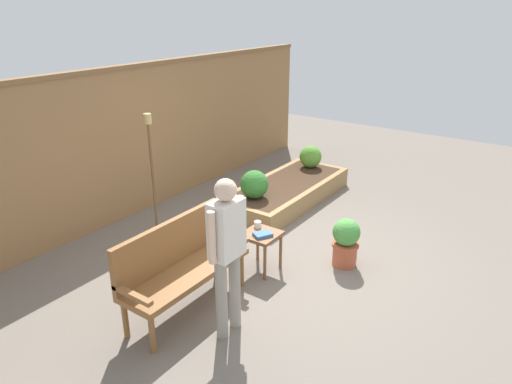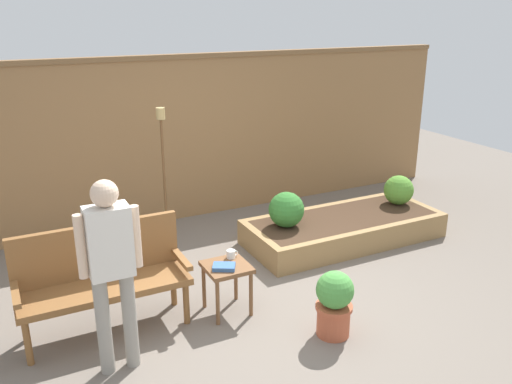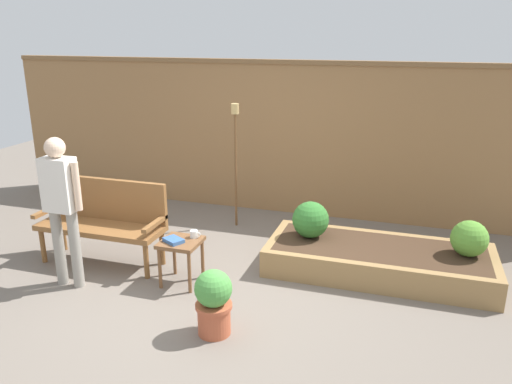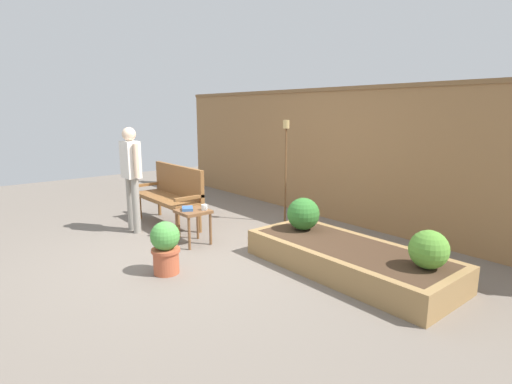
{
  "view_description": "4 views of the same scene",
  "coord_description": "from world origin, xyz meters",
  "px_view_note": "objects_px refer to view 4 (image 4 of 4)",
  "views": [
    {
      "loc": [
        -4.29,
        -2.6,
        2.93
      ],
      "look_at": [
        0.36,
        0.69,
        0.62
      ],
      "focal_mm": 32.7,
      "sensor_mm": 36.0,
      "label": 1
    },
    {
      "loc": [
        -2.1,
        -3.93,
        2.69
      ],
      "look_at": [
        0.27,
        0.75,
        0.89
      ],
      "focal_mm": 37.54,
      "sensor_mm": 36.0,
      "label": 2
    },
    {
      "loc": [
        1.82,
        -4.19,
        2.52
      ],
      "look_at": [
        0.24,
        0.82,
        0.84
      ],
      "focal_mm": 35.35,
      "sensor_mm": 36.0,
      "label": 3
    },
    {
      "loc": [
        4.23,
        -2.57,
        1.8
      ],
      "look_at": [
        0.6,
        0.43,
        0.84
      ],
      "focal_mm": 28.14,
      "sensor_mm": 36.0,
      "label": 4
    }
  ],
  "objects_px": {
    "shrub_far_corner": "(429,250)",
    "person_by_bench": "(131,170)",
    "garden_bench": "(172,191)",
    "tiki_torch": "(286,153)",
    "shrub_near_bench": "(303,214)",
    "cup_on_table": "(205,207)",
    "side_table": "(193,216)",
    "potted_boxwood": "(166,246)",
    "book_on_table": "(187,209)"
  },
  "relations": [
    {
      "from": "garden_bench",
      "to": "shrub_far_corner",
      "type": "distance_m",
      "value": 3.94
    },
    {
      "from": "side_table",
      "to": "person_by_bench",
      "type": "bearing_deg",
      "value": -160.77
    },
    {
      "from": "garden_bench",
      "to": "shrub_near_bench",
      "type": "distance_m",
      "value": 2.32
    },
    {
      "from": "cup_on_table",
      "to": "potted_boxwood",
      "type": "bearing_deg",
      "value": -57.08
    },
    {
      "from": "book_on_table",
      "to": "tiki_torch",
      "type": "bearing_deg",
      "value": 117.55
    },
    {
      "from": "shrub_near_bench",
      "to": "person_by_bench",
      "type": "relative_size",
      "value": 0.26
    },
    {
      "from": "side_table",
      "to": "potted_boxwood",
      "type": "bearing_deg",
      "value": -48.54
    },
    {
      "from": "book_on_table",
      "to": "shrub_near_bench",
      "type": "distance_m",
      "value": 1.56
    },
    {
      "from": "garden_bench",
      "to": "side_table",
      "type": "bearing_deg",
      "value": -13.8
    },
    {
      "from": "shrub_near_bench",
      "to": "garden_bench",
      "type": "bearing_deg",
      "value": -163.4
    },
    {
      "from": "book_on_table",
      "to": "shrub_far_corner",
      "type": "relative_size",
      "value": 0.53
    },
    {
      "from": "side_table",
      "to": "shrub_far_corner",
      "type": "height_order",
      "value": "shrub_far_corner"
    },
    {
      "from": "garden_bench",
      "to": "shrub_near_bench",
      "type": "height_order",
      "value": "garden_bench"
    },
    {
      "from": "tiki_torch",
      "to": "person_by_bench",
      "type": "distance_m",
      "value": 2.38
    },
    {
      "from": "side_table",
      "to": "tiki_torch",
      "type": "height_order",
      "value": "tiki_torch"
    },
    {
      "from": "book_on_table",
      "to": "potted_boxwood",
      "type": "bearing_deg",
      "value": -15.75
    },
    {
      "from": "person_by_bench",
      "to": "potted_boxwood",
      "type": "bearing_deg",
      "value": -12.06
    },
    {
      "from": "shrub_far_corner",
      "to": "shrub_near_bench",
      "type": "bearing_deg",
      "value": 180.0
    },
    {
      "from": "shrub_near_bench",
      "to": "shrub_far_corner",
      "type": "height_order",
      "value": "shrub_near_bench"
    },
    {
      "from": "shrub_near_bench",
      "to": "shrub_far_corner",
      "type": "distance_m",
      "value": 1.66
    },
    {
      "from": "tiki_torch",
      "to": "shrub_near_bench",
      "type": "bearing_deg",
      "value": -34.41
    },
    {
      "from": "shrub_near_bench",
      "to": "book_on_table",
      "type": "bearing_deg",
      "value": -141.0
    },
    {
      "from": "shrub_far_corner",
      "to": "person_by_bench",
      "type": "relative_size",
      "value": 0.24
    },
    {
      "from": "garden_bench",
      "to": "shrub_far_corner",
      "type": "xyz_separation_m",
      "value": [
        3.89,
        0.66,
        -0.06
      ]
    },
    {
      "from": "cup_on_table",
      "to": "person_by_bench",
      "type": "xyz_separation_m",
      "value": [
        -1.19,
        -0.5,
        0.42
      ]
    },
    {
      "from": "side_table",
      "to": "potted_boxwood",
      "type": "xyz_separation_m",
      "value": [
        0.67,
        -0.76,
        -0.08
      ]
    },
    {
      "from": "potted_boxwood",
      "to": "shrub_far_corner",
      "type": "bearing_deg",
      "value": 37.99
    },
    {
      "from": "shrub_far_corner",
      "to": "person_by_bench",
      "type": "bearing_deg",
      "value": -161.54
    },
    {
      "from": "shrub_far_corner",
      "to": "tiki_torch",
      "type": "relative_size",
      "value": 0.23
    },
    {
      "from": "book_on_table",
      "to": "potted_boxwood",
      "type": "height_order",
      "value": "potted_boxwood"
    },
    {
      "from": "shrub_near_bench",
      "to": "person_by_bench",
      "type": "distance_m",
      "value": 2.64
    },
    {
      "from": "cup_on_table",
      "to": "person_by_bench",
      "type": "height_order",
      "value": "person_by_bench"
    },
    {
      "from": "garden_bench",
      "to": "cup_on_table",
      "type": "xyz_separation_m",
      "value": [
        1.17,
        -0.14,
        -0.03
      ]
    },
    {
      "from": "cup_on_table",
      "to": "book_on_table",
      "type": "bearing_deg",
      "value": -130.8
    },
    {
      "from": "side_table",
      "to": "book_on_table",
      "type": "height_order",
      "value": "book_on_table"
    },
    {
      "from": "side_table",
      "to": "cup_on_table",
      "type": "relative_size",
      "value": 4.19
    },
    {
      "from": "person_by_bench",
      "to": "tiki_torch",
      "type": "bearing_deg",
      "value": 63.08
    },
    {
      "from": "potted_boxwood",
      "to": "cup_on_table",
      "type": "bearing_deg",
      "value": 122.92
    },
    {
      "from": "shrub_far_corner",
      "to": "tiki_torch",
      "type": "distance_m",
      "value": 3.02
    },
    {
      "from": "book_on_table",
      "to": "shrub_far_corner",
      "type": "bearing_deg",
      "value": 47.42
    },
    {
      "from": "side_table",
      "to": "shrub_near_bench",
      "type": "height_order",
      "value": "shrub_near_bench"
    },
    {
      "from": "cup_on_table",
      "to": "book_on_table",
      "type": "height_order",
      "value": "cup_on_table"
    },
    {
      "from": "potted_boxwood",
      "to": "shrub_far_corner",
      "type": "xyz_separation_m",
      "value": [
        2.15,
        1.68,
        0.17
      ]
    },
    {
      "from": "side_table",
      "to": "shrub_near_bench",
      "type": "relative_size",
      "value": 1.16
    },
    {
      "from": "garden_bench",
      "to": "person_by_bench",
      "type": "bearing_deg",
      "value": -92.27
    },
    {
      "from": "tiki_torch",
      "to": "shrub_far_corner",
      "type": "bearing_deg",
      "value": -15.87
    },
    {
      "from": "garden_bench",
      "to": "tiki_torch",
      "type": "distance_m",
      "value": 1.9
    },
    {
      "from": "side_table",
      "to": "shrub_near_bench",
      "type": "distance_m",
      "value": 1.49
    },
    {
      "from": "shrub_near_bench",
      "to": "tiki_torch",
      "type": "xyz_separation_m",
      "value": [
        -1.18,
        0.81,
        0.63
      ]
    },
    {
      "from": "cup_on_table",
      "to": "book_on_table",
      "type": "xyz_separation_m",
      "value": [
        -0.15,
        -0.17,
        -0.02
      ]
    }
  ]
}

